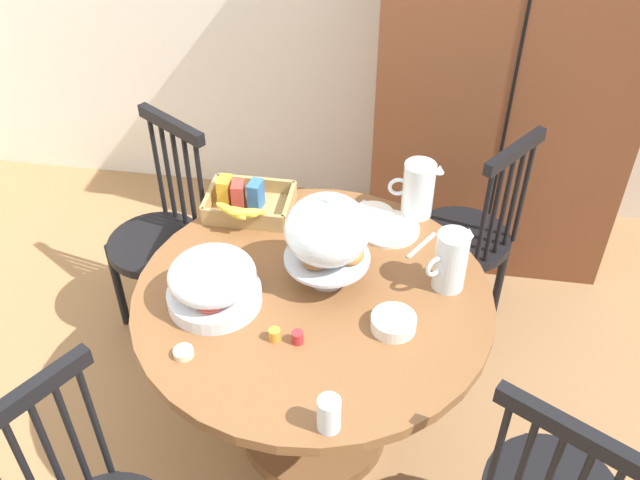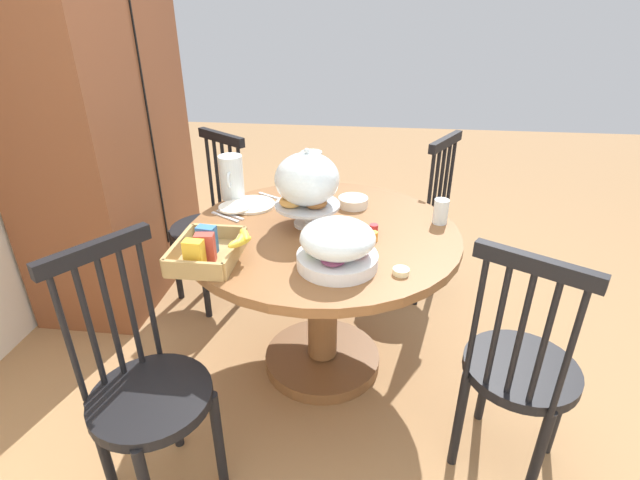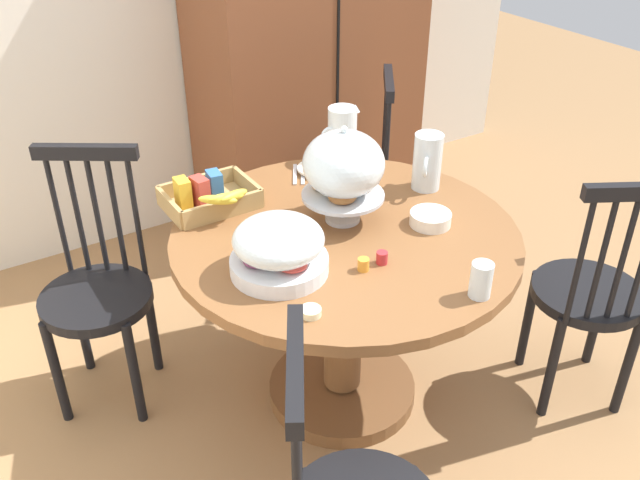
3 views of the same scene
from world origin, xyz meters
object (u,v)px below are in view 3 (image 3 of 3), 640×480
object	(u,v)px
butter_dish	(311,312)
windsor_chair_facing_door	(354,186)
china_plate_large	(339,173)
windsor_chair_by_cabinet	(590,297)
pastry_stand_with_dome	(343,167)
china_plate_small	(316,168)
fruit_platter_covered	(279,248)
orange_juice_pitcher	(342,136)
wooden_armoire	(306,37)
cereal_basket	(209,197)
windsor_chair_far_side	(98,294)
cereal_bowl	(430,219)
drinking_glass	(481,280)
milk_pitcher	(427,164)
dining_table	(344,285)

from	to	relation	value
butter_dish	windsor_chair_facing_door	bearing A→B (deg)	49.88
china_plate_large	windsor_chair_by_cabinet	bearing A→B (deg)	-56.45
pastry_stand_with_dome	china_plate_small	xyz separation A→B (m)	(0.12, 0.36, -0.18)
windsor_chair_by_cabinet	fruit_platter_covered	xyz separation A→B (m)	(-1.06, 0.37, 0.37)
orange_juice_pitcher	butter_dish	distance (m)	1.03
windsor_chair_facing_door	fruit_platter_covered	bearing A→B (deg)	-136.39
wooden_armoire	cereal_basket	world-z (taller)	wooden_armoire
fruit_platter_covered	orange_juice_pitcher	world-z (taller)	orange_juice_pitcher
wooden_armoire	windsor_chair_by_cabinet	size ratio (longest dim) A/B	2.01
orange_juice_pitcher	butter_dish	xyz separation A→B (m)	(-0.64, -0.80, -0.09)
orange_juice_pitcher	china_plate_large	distance (m)	0.17
orange_juice_pitcher	windsor_chair_by_cabinet	bearing A→B (deg)	-64.13
wooden_armoire	windsor_chair_far_side	world-z (taller)	wooden_armoire
cereal_bowl	drinking_glass	xyz separation A→B (m)	(-0.14, -0.39, 0.03)
milk_pitcher	china_plate_large	size ratio (longest dim) A/B	0.96
windsor_chair_far_side	drinking_glass	size ratio (longest dim) A/B	8.86
windsor_chair_facing_door	windsor_chair_far_side	size ratio (longest dim) A/B	1.00
windsor_chair_facing_door	drinking_glass	xyz separation A→B (m)	(-0.41, -1.21, 0.34)
china_plate_small	wooden_armoire	bearing A→B (deg)	60.76
milk_pitcher	cereal_basket	distance (m)	0.80
windsor_chair_far_side	fruit_platter_covered	size ratio (longest dim) A/B	3.25
wooden_armoire	drinking_glass	bearing A→B (deg)	-106.03
windsor_chair_by_cabinet	cereal_bowl	distance (m)	0.67
pastry_stand_with_dome	china_plate_large	size ratio (longest dim) A/B	1.56
milk_pitcher	butter_dish	distance (m)	0.88
wooden_armoire	china_plate_large	size ratio (longest dim) A/B	8.91
windsor_chair_by_cabinet	cereal_bowl	world-z (taller)	windsor_chair_by_cabinet
butter_dish	drinking_glass	bearing A→B (deg)	-21.71
orange_juice_pitcher	dining_table	bearing A→B (deg)	-122.56
cereal_basket	china_plate_small	distance (m)	0.47
pastry_stand_with_dome	fruit_platter_covered	size ratio (longest dim) A/B	1.15
orange_juice_pitcher	cereal_basket	xyz separation A→B (m)	(-0.62, -0.09, -0.05)
dining_table	pastry_stand_with_dome	distance (m)	0.43
china_plate_small	drinking_glass	bearing A→B (deg)	-91.78
china_plate_large	fruit_platter_covered	bearing A→B (deg)	-138.90
wooden_armoire	windsor_chair_far_side	bearing A→B (deg)	-149.70
pastry_stand_with_dome	butter_dish	world-z (taller)	pastry_stand_with_dome
cereal_basket	butter_dish	world-z (taller)	cereal_basket
cereal_bowl	milk_pitcher	bearing A→B (deg)	53.83
windsor_chair_by_cabinet	fruit_platter_covered	bearing A→B (deg)	160.96
orange_juice_pitcher	fruit_platter_covered	bearing A→B (deg)	-136.93
windsor_chair_facing_door	china_plate_large	distance (m)	0.55
pastry_stand_with_dome	windsor_chair_by_cabinet	bearing A→B (deg)	-35.89
fruit_platter_covered	butter_dish	world-z (taller)	fruit_platter_covered
dining_table	cereal_bowl	xyz separation A→B (m)	(0.27, -0.11, 0.24)
windsor_chair_facing_door	milk_pitcher	bearing A→B (deg)	-99.81
windsor_chair_far_side	orange_juice_pitcher	distance (m)	1.10
wooden_armoire	windsor_chair_facing_door	xyz separation A→B (m)	(-0.11, -0.60, -0.53)
drinking_glass	cereal_basket	bearing A→B (deg)	116.27
orange_juice_pitcher	cereal_bowl	xyz separation A→B (m)	(-0.04, -0.60, -0.07)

